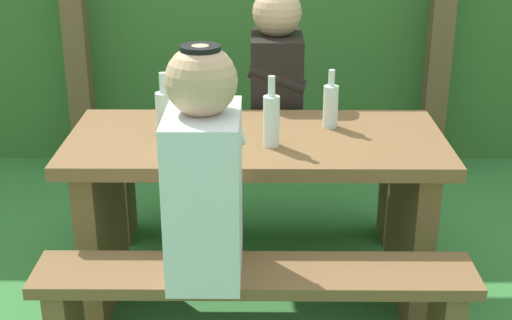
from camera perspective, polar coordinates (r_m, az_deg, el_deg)
ground_plane at (r=3.01m, az=-0.00°, el=-10.77°), size 12.00×12.00×0.00m
picnic_table at (r=2.78m, az=-0.00°, el=-2.39°), size 1.40×0.64×0.70m
bench_near at (r=2.38m, az=-0.09°, el=-11.24°), size 1.40×0.24×0.45m
bench_far at (r=3.34m, az=0.06°, el=-1.11°), size 1.40×0.24×0.45m
person_white_shirt at (r=2.17m, az=-4.11°, el=-0.96°), size 0.25×0.35×0.72m
person_black_coat at (r=3.18m, az=1.62°, el=6.50°), size 0.25×0.35×0.72m
drinking_glass at (r=2.61m, az=-5.60°, el=2.19°), size 0.07×0.07×0.09m
bottle_left at (r=2.57m, az=1.21°, el=3.25°), size 0.06×0.06×0.26m
bottle_right at (r=2.78m, az=5.88°, el=4.34°), size 0.06×0.06×0.22m
bottle_center at (r=2.71m, az=-7.21°, el=3.83°), size 0.06×0.06×0.24m
cell_phone at (r=2.80m, az=-5.35°, el=2.70°), size 0.11×0.15×0.01m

